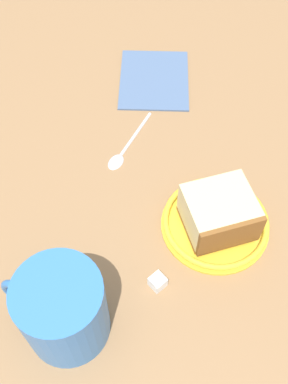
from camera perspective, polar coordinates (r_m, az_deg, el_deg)
name	(u,v)px	position (r cm, az deg, el deg)	size (l,w,h in cm)	color
ground_plane	(141,219)	(62.44, -0.35, -3.38)	(112.21, 112.21, 2.76)	#936D47
small_plate	(215,223)	(60.33, 8.78, -3.78)	(14.00, 14.00, 1.63)	yellow
cake_slice	(219,213)	(57.84, 9.23, -2.60)	(10.56, 10.26, 5.45)	brown
tea_mug	(62,310)	(50.62, -10.05, -14.09)	(11.87, 9.27, 10.54)	#3372BF
teaspoon	(123,151)	(67.06, -2.67, 5.04)	(5.60, 11.81, 0.80)	silver
folded_napkin	(154,79)	(77.54, 1.26, 13.77)	(11.09, 13.82, 0.60)	slate
sugar_cube	(158,282)	(55.93, 1.69, -11.01)	(1.73, 1.73, 1.73)	white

